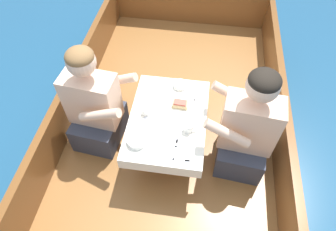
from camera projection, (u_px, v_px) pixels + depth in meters
name	position (u px, v px, depth m)	size (l,w,h in m)	color
ground_plane	(169.00, 158.00, 2.88)	(60.00, 60.00, 0.00)	navy
boat_deck	(169.00, 150.00, 2.76)	(1.90, 3.70, 0.30)	brown
gunwale_port	(63.00, 115.00, 2.57)	(0.06, 3.70, 0.39)	brown
gunwale_starboard	(282.00, 141.00, 2.41)	(0.06, 3.70, 0.39)	brown
bow_coaming	(190.00, 5.00, 3.59)	(1.78, 0.06, 0.45)	brown
cockpit_table	(168.00, 121.00, 2.31)	(0.59, 0.85, 0.42)	#B2B2B7
person_port	(95.00, 107.00, 2.38)	(0.55, 0.49, 0.96)	#333847
person_starboard	(247.00, 130.00, 2.22)	(0.55, 0.48, 0.98)	#333847
plate_sandwich	(180.00, 106.00, 2.34)	(0.20, 0.20, 0.01)	white
plate_bread	(151.00, 95.00, 2.41)	(0.20, 0.20, 0.01)	white
sandwich	(180.00, 104.00, 2.32)	(0.12, 0.08, 0.05)	tan
bowl_port_near	(180.00, 85.00, 2.46)	(0.11, 0.11, 0.04)	white
bowl_starboard_near	(137.00, 141.00, 2.12)	(0.14, 0.14, 0.04)	white
coffee_cup_port	(146.00, 111.00, 2.27)	(0.09, 0.07, 0.06)	white
coffee_cup_starboard	(188.00, 127.00, 2.17)	(0.10, 0.07, 0.07)	white
utensil_knife_starboard	(183.00, 145.00, 2.11)	(0.16, 0.07, 0.00)	silver
utensil_spoon_center	(186.00, 92.00, 2.43)	(0.14, 0.12, 0.01)	silver
utensil_spoon_port	(201.00, 93.00, 2.43)	(0.10, 0.15, 0.01)	silver
utensil_fork_port	(180.00, 160.00, 2.04)	(0.17, 0.02, 0.00)	silver
utensil_spoon_starboard	(141.00, 120.00, 2.26)	(0.14, 0.12, 0.01)	silver
utensil_fork_starboard	(176.00, 147.00, 2.11)	(0.02, 0.17, 0.00)	silver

